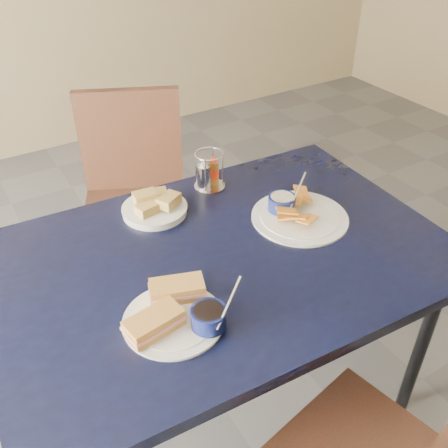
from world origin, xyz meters
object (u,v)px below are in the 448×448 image
plantain_plate (294,212)px  bread_basket (155,207)px  condiment_caddy (208,173)px  dining_table (222,268)px  sandwich_plate (177,312)px  chair_far (126,187)px

plantain_plate → bread_basket: 0.45m
plantain_plate → condiment_caddy: 0.34m
dining_table → condiment_caddy: size_ratio=10.15×
dining_table → sandwich_plate: size_ratio=4.64×
sandwich_plate → condiment_caddy: (0.38, 0.51, 0.03)m
dining_table → bread_basket: 0.32m
dining_table → condiment_caddy: 0.39m
condiment_caddy → plantain_plate: bearing=-64.2°
sandwich_plate → bread_basket: bearing=71.6°
bread_basket → plantain_plate: bearing=-34.0°
sandwich_plate → bread_basket: 0.49m
dining_table → plantain_plate: 0.31m
condiment_caddy → bread_basket: bearing=-167.9°
sandwich_plate → dining_table: bearing=35.6°
chair_far → dining_table: bearing=-91.1°
sandwich_plate → condiment_caddy: condiment_caddy is taller
chair_far → bread_basket: bearing=-99.9°
chair_far → plantain_plate: chair_far is taller
plantain_plate → bread_basket: bearing=146.0°
chair_far → sandwich_plate: bearing=-103.9°
bread_basket → chair_far: bearing=80.1°
chair_far → condiment_caddy: chair_far is taller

